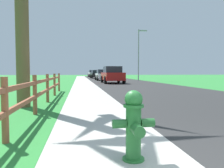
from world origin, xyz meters
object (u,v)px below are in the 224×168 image
at_px(parked_car_black, 97,74).
at_px(parked_suv_red, 112,75).
at_px(fire_hydrant, 134,124).
at_px(parked_car_white, 103,75).
at_px(street_lamp, 139,50).
at_px(parked_car_silver, 93,73).

bearing_deg(parked_car_black, parked_suv_red, -89.38).
xyz_separation_m(fire_hydrant, parked_suv_red, (2.69, 19.54, 0.38)).
bearing_deg(parked_car_white, fire_hydrant, -95.40).
relative_size(parked_suv_red, parked_car_white, 1.01).
bearing_deg(parked_suv_red, parked_car_white, 90.82).
bearing_deg(parked_car_white, street_lamp, -26.69).
distance_m(parked_suv_red, street_lamp, 7.70).
distance_m(fire_hydrant, parked_suv_red, 19.73).
xyz_separation_m(parked_suv_red, parked_car_white, (-0.11, 7.81, -0.09)).
distance_m(parked_suv_red, parked_car_silver, 28.47).
height_order(parked_car_white, street_lamp, street_lamp).
xyz_separation_m(parked_car_silver, street_lamp, (4.60, -22.91, 3.12)).
bearing_deg(parked_car_silver, parked_suv_red, -89.54).
xyz_separation_m(parked_suv_red, street_lamp, (4.37, 5.56, 3.05)).
distance_m(parked_car_black, street_lamp, 13.59).
relative_size(parked_car_black, parked_car_silver, 0.92).
bearing_deg(street_lamp, parked_car_black, 110.19).
height_order(parked_car_black, street_lamp, street_lamp).
bearing_deg(fire_hydrant, parked_suv_red, 82.15).
distance_m(parked_suv_red, parked_car_black, 17.97).
relative_size(parked_car_black, street_lamp, 0.66).
relative_size(fire_hydrant, parked_car_black, 0.21).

